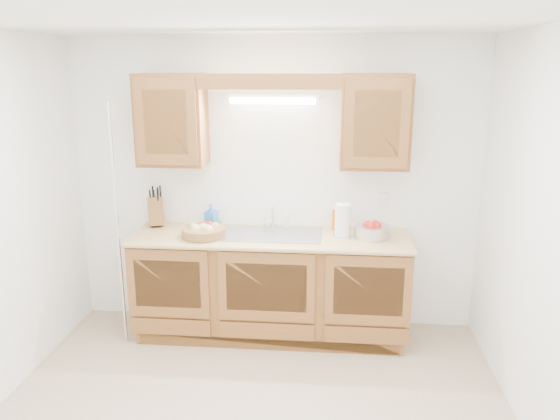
# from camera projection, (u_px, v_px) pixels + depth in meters

# --- Properties ---
(room) EXTENTS (3.52, 3.50, 2.50)m
(room) POSITION_uv_depth(u_px,v_px,m) (249.00, 238.00, 3.29)
(room) COLOR #C9B591
(room) RESTS_ON ground
(base_cabinets) EXTENTS (2.20, 0.60, 0.86)m
(base_cabinets) POSITION_uv_depth(u_px,v_px,m) (271.00, 286.00, 4.65)
(base_cabinets) COLOR brown
(base_cabinets) RESTS_ON ground
(countertop) EXTENTS (2.30, 0.63, 0.04)m
(countertop) POSITION_uv_depth(u_px,v_px,m) (270.00, 237.00, 4.52)
(countertop) COLOR tan
(countertop) RESTS_ON base_cabinets
(upper_cabinet_left) EXTENTS (0.55, 0.33, 0.75)m
(upper_cabinet_left) POSITION_uv_depth(u_px,v_px,m) (172.00, 120.00, 4.50)
(upper_cabinet_left) COLOR brown
(upper_cabinet_left) RESTS_ON room
(upper_cabinet_right) EXTENTS (0.55, 0.33, 0.75)m
(upper_cabinet_right) POSITION_uv_depth(u_px,v_px,m) (375.00, 122.00, 4.35)
(upper_cabinet_right) COLOR brown
(upper_cabinet_right) RESTS_ON room
(valance) EXTENTS (2.20, 0.05, 0.12)m
(valance) POSITION_uv_depth(u_px,v_px,m) (270.00, 82.00, 4.20)
(valance) COLOR brown
(valance) RESTS_ON room
(fluorescent_fixture) EXTENTS (0.76, 0.08, 0.08)m
(fluorescent_fixture) POSITION_uv_depth(u_px,v_px,m) (273.00, 99.00, 4.46)
(fluorescent_fixture) COLOR white
(fluorescent_fixture) RESTS_ON room
(sink) EXTENTS (0.84, 0.46, 0.36)m
(sink) POSITION_uv_depth(u_px,v_px,m) (271.00, 243.00, 4.56)
(sink) COLOR #9E9EA3
(sink) RESTS_ON countertop
(wire_shelf_pole) EXTENTS (0.03, 0.03, 2.00)m
(wire_shelf_pole) POSITION_uv_depth(u_px,v_px,m) (118.00, 228.00, 4.36)
(wire_shelf_pole) COLOR silver
(wire_shelf_pole) RESTS_ON ground
(outlet_plate) EXTENTS (0.08, 0.01, 0.12)m
(outlet_plate) POSITION_uv_depth(u_px,v_px,m) (384.00, 200.00, 4.66)
(outlet_plate) COLOR white
(outlet_plate) RESTS_ON room
(fruit_basket) EXTENTS (0.47, 0.47, 0.11)m
(fruit_basket) POSITION_uv_depth(u_px,v_px,m) (204.00, 231.00, 4.47)
(fruit_basket) COLOR olive
(fruit_basket) RESTS_ON countertop
(knife_block) EXTENTS (0.19, 0.24, 0.36)m
(knife_block) POSITION_uv_depth(u_px,v_px,m) (156.00, 211.00, 4.77)
(knife_block) COLOR brown
(knife_block) RESTS_ON countertop
(orange_canister) EXTENTS (0.08, 0.08, 0.20)m
(orange_canister) POSITION_uv_depth(u_px,v_px,m) (336.00, 219.00, 4.63)
(orange_canister) COLOR #CB5C0B
(orange_canister) RESTS_ON countertop
(soap_bottle) EXTENTS (0.11, 0.12, 0.20)m
(soap_bottle) POSITION_uv_depth(u_px,v_px,m) (211.00, 215.00, 4.74)
(soap_bottle) COLOR #297BCD
(soap_bottle) RESTS_ON countertop
(sponge) EXTENTS (0.13, 0.09, 0.03)m
(sponge) POSITION_uv_depth(u_px,v_px,m) (213.00, 224.00, 4.81)
(sponge) COLOR #CC333F
(sponge) RESTS_ON countertop
(paper_towel) EXTENTS (0.15, 0.15, 0.32)m
(paper_towel) POSITION_uv_depth(u_px,v_px,m) (343.00, 220.00, 4.46)
(paper_towel) COLOR silver
(paper_towel) RESTS_ON countertop
(apple_bowl) EXTENTS (0.32, 0.32, 0.14)m
(apple_bowl) POSITION_uv_depth(u_px,v_px,m) (371.00, 230.00, 4.43)
(apple_bowl) COLOR silver
(apple_bowl) RESTS_ON countertop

